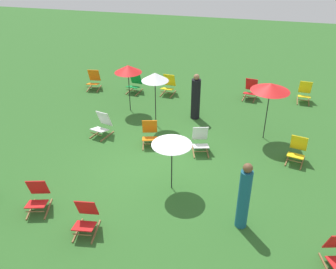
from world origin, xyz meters
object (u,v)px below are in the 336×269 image
Objects in this scene: deckchair_9 at (102,125)px; person_1 at (244,197)px; deckchair_7 at (305,93)px; deckchair_8 at (168,85)px; deckchair_3 at (200,141)px; deckchair_4 at (94,80)px; deckchair_2 at (134,83)px; person_0 at (196,98)px; umbrella_1 at (172,140)px; deckchair_6 at (150,134)px; umbrella_2 at (155,77)px; deckchair_5 at (250,90)px; deckchair_0 at (297,150)px; deckchair_11 at (38,197)px; deckchair_12 at (86,218)px; umbrella_3 at (271,87)px; umbrella_0 at (128,69)px.

deckchair_9 is 0.48× the size of person_1.
deckchair_7 and deckchair_8 have the same top height.
deckchair_3 is 1.03× the size of deckchair_4.
deckchair_2 is 3.44m from person_0.
deckchair_6 is at bearing 119.76° from umbrella_1.
umbrella_2 reaches higher than person_1.
deckchair_4 is at bearing -95.69° from person_0.
deckchair_0 is at bearing -62.26° from deckchair_5.
deckchair_11 is (-3.53, -3.61, 0.00)m from deckchair_3.
person_0 is at bearing 34.29° from umbrella_2.
deckchair_7 is 7.82m from umbrella_1.
deckchair_5 is 9.41m from deckchair_11.
deckchair_8 is 0.47× the size of person_1.
deckchair_12 is (-4.95, -4.15, 0.00)m from deckchair_0.
deckchair_0 is 1.02× the size of deckchair_12.
deckchair_6 is 4.08m from umbrella_3.
person_0 reaches higher than deckchair_9.
deckchair_2 is at bearing 105.82° from deckchair_9.
deckchair_2 is 4.33m from deckchair_6.
deckchair_11 is at bearing -94.50° from umbrella_0.
umbrella_0 is (-4.43, -2.17, 1.29)m from deckchair_5.
deckchair_4 is 1.00× the size of deckchair_12.
person_0 is at bearing 159.65° from umbrella_3.
person_1 is at bearing -101.71° from deckchair_0.
deckchair_8 is 0.97× the size of deckchair_9.
deckchair_8 is at bearing -166.70° from deckchair_5.
person_0 is at bearing -27.78° from deckchair_4.
umbrella_1 is 0.92× the size of person_1.
deckchair_4 is 0.97× the size of deckchair_6.
umbrella_3 reaches higher than deckchair_0.
deckchair_0 is 7.43m from deckchair_11.
deckchair_0 is 2.11m from umbrella_3.
deckchair_3 and deckchair_11 have the same top height.
deckchair_11 is 6.03m from umbrella_0.
person_1 is at bearing 35.08° from person_0.
deckchair_8 is at bearing 85.27° from deckchair_9.
person_1 is (-0.48, -4.34, -0.97)m from umbrella_3.
deckchair_7 is 1.00× the size of deckchair_12.
deckchair_9 is 0.52× the size of umbrella_1.
deckchair_3 is at bearing -122.99° from deckchair_7.
umbrella_3 reaches higher than umbrella_0.
deckchair_7 is at bearing 95.67° from deckchair_0.
deckchair_2 and deckchair_6 have the same top height.
deckchair_4 is at bearing 167.80° from deckchair_0.
deckchair_5 is at bearing 100.44° from umbrella_3.
umbrella_2 is (0.19, -2.79, 1.44)m from deckchair_8.
umbrella_2 is at bearing 49.66° from deckchair_9.
deckchair_3 is at bearing -146.29° from umbrella_3.
deckchair_9 is at bearing -114.63° from person_1.
deckchair_11 is at bearing -149.82° from deckchair_3.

